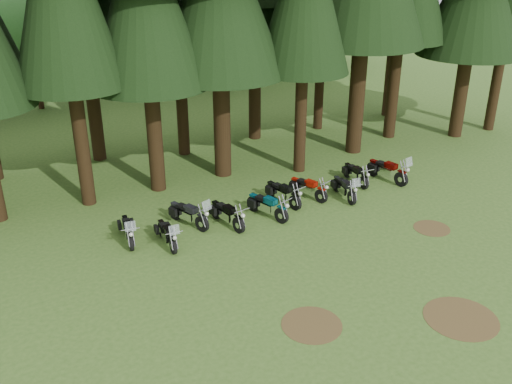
# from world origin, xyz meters

# --- Properties ---
(ground) EXTENTS (120.00, 120.00, 0.00)m
(ground) POSITION_xyz_m (0.00, 0.00, 0.00)
(ground) COLOR #375C1E
(ground) RESTS_ON ground
(decid_3) EXTENTS (6.12, 5.95, 7.65)m
(decid_3) POSITION_xyz_m (-4.71, 25.13, 4.51)
(decid_3) COLOR #312010
(decid_3) RESTS_ON ground
(decid_4) EXTENTS (5.93, 5.76, 7.41)m
(decid_4) POSITION_xyz_m (1.58, 26.32, 4.37)
(decid_4) COLOR #312010
(decid_4) RESTS_ON ground
(decid_6) EXTENTS (7.06, 6.86, 8.82)m
(decid_6) POSITION_xyz_m (14.85, 27.01, 5.20)
(decid_6) COLOR #312010
(decid_6) RESTS_ON ground
(dirt_patch_0) EXTENTS (1.80, 1.80, 0.01)m
(dirt_patch_0) POSITION_xyz_m (-3.00, -2.00, 0.01)
(dirt_patch_0) COLOR #4C3D1E
(dirt_patch_0) RESTS_ON ground
(dirt_patch_1) EXTENTS (1.40, 1.40, 0.01)m
(dirt_patch_1) POSITION_xyz_m (4.50, 0.50, 0.01)
(dirt_patch_1) COLOR #4C3D1E
(dirt_patch_1) RESTS_ON ground
(dirt_patch_2) EXTENTS (2.20, 2.20, 0.01)m
(dirt_patch_2) POSITION_xyz_m (1.00, -4.00, 0.01)
(dirt_patch_2) COLOR #4C3D1E
(dirt_patch_2) RESTS_ON ground
(motorcycle_0) EXTENTS (0.62, 2.04, 1.28)m
(motorcycle_0) POSITION_xyz_m (-5.94, 5.49, 0.43)
(motorcycle_0) COLOR black
(motorcycle_0) RESTS_ON ground
(motorcycle_1) EXTENTS (0.44, 1.99, 1.25)m
(motorcycle_1) POSITION_xyz_m (-4.80, 4.50, 0.42)
(motorcycle_1) COLOR black
(motorcycle_1) RESTS_ON ground
(motorcycle_2) EXTENTS (0.96, 2.16, 1.38)m
(motorcycle_2) POSITION_xyz_m (-3.49, 5.51, 0.46)
(motorcycle_2) COLOR black
(motorcycle_2) RESTS_ON ground
(motorcycle_3) EXTENTS (0.43, 2.16, 0.88)m
(motorcycle_3) POSITION_xyz_m (-2.21, 4.76, 0.45)
(motorcycle_3) COLOR black
(motorcycle_3) RESTS_ON ground
(motorcycle_4) EXTENTS (0.71, 2.14, 0.89)m
(motorcycle_4) POSITION_xyz_m (-0.48, 4.59, 0.45)
(motorcycle_4) COLOR black
(motorcycle_4) RESTS_ON ground
(motorcycle_5) EXTENTS (0.46, 2.15, 0.88)m
(motorcycle_5) POSITION_xyz_m (0.73, 5.30, 0.45)
(motorcycle_5) COLOR black
(motorcycle_5) RESTS_ON ground
(motorcycle_6) EXTENTS (0.69, 2.03, 0.84)m
(motorcycle_6) POSITION_xyz_m (1.97, 5.25, 0.43)
(motorcycle_6) COLOR black
(motorcycle_6) RESTS_ON ground
(motorcycle_7) EXTENTS (0.67, 2.06, 1.30)m
(motorcycle_7) POSITION_xyz_m (3.32, 4.43, 0.43)
(motorcycle_7) COLOR black
(motorcycle_7) RESTS_ON ground
(motorcycle_8) EXTENTS (0.41, 2.02, 0.82)m
(motorcycle_8) POSITION_xyz_m (4.77, 5.44, 0.42)
(motorcycle_8) COLOR black
(motorcycle_8) RESTS_ON ground
(motorcycle_9) EXTENTS (0.66, 2.34, 1.47)m
(motorcycle_9) POSITION_xyz_m (6.17, 4.90, 0.49)
(motorcycle_9) COLOR black
(motorcycle_9) RESTS_ON ground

